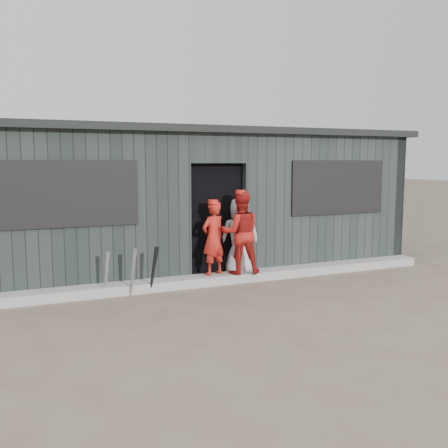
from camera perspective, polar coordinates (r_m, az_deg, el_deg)
name	(u,v)px	position (r m, az deg, el deg)	size (l,w,h in m)	color
ground	(276,313)	(6.87, 6.00, -10.04)	(80.00, 80.00, 0.00)	brown
curb	(224,278)	(8.43, -0.05, -6.23)	(8.00, 0.36, 0.15)	gray
bat_left	(106,274)	(7.69, -13.31, -5.59)	(0.07, 0.07, 0.72)	gray
bat_mid	(133,272)	(7.65, -10.39, -5.43)	(0.07, 0.07, 0.76)	gray
bat_right	(154,270)	(7.75, -8.06, -5.24)	(0.07, 0.07, 0.76)	black
player_red_left	(213,238)	(8.27, -1.24, -1.63)	(0.45, 0.29, 1.23)	#B01E15
player_red_right	(240,233)	(8.36, 1.87, -1.00)	(0.67, 0.52, 1.38)	maroon
player_grey_back	(240,238)	(8.70, 1.82, -1.57)	(0.69, 0.45, 1.42)	#BBBBBB
dugout	(190,200)	(9.80, -3.93, 2.81)	(8.30, 3.30, 2.62)	black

